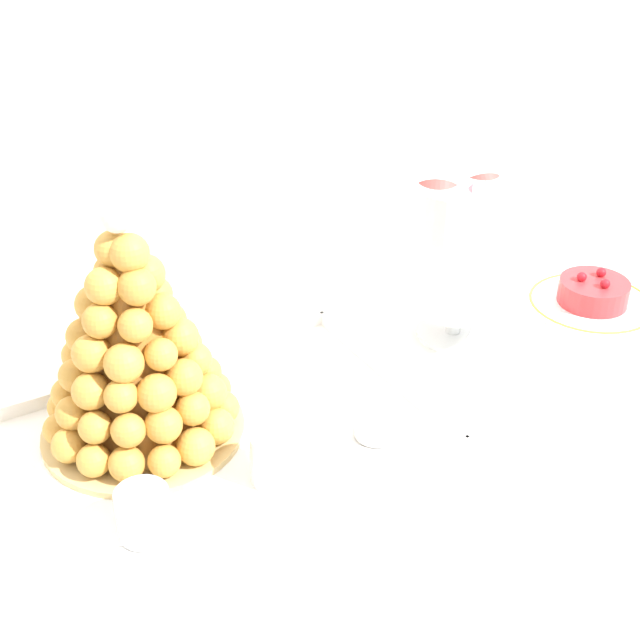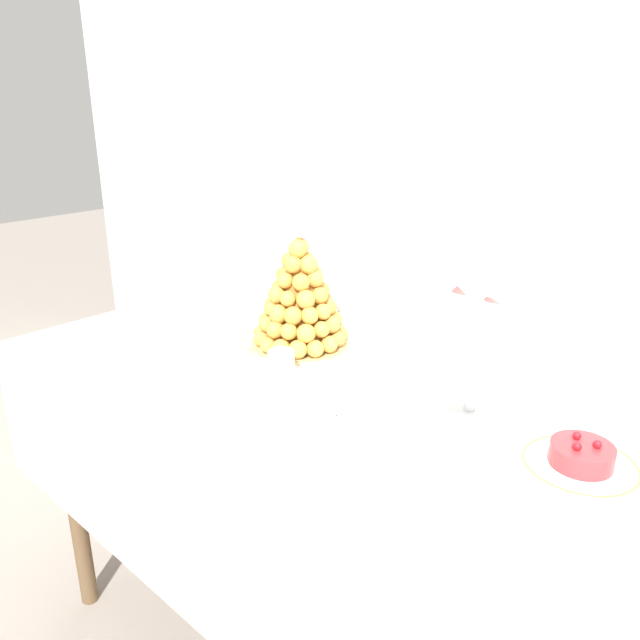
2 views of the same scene
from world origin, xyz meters
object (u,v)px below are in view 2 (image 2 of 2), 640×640
Objects in this scene: dessert_cup_mid_right at (333,386)px; macaron_goblet at (475,343)px; serving_tray at (290,355)px; dessert_cup_left at (199,330)px; dessert_cup_centre at (281,366)px; croquembouche at (300,300)px; fruit_tart_plate at (581,460)px; wine_glass at (339,297)px; dessert_cup_mid_left at (232,348)px.

dessert_cup_mid_right is 0.28m from macaron_goblet.
dessert_cup_mid_right is (0.21, -0.09, 0.03)m from serving_tray.
dessert_cup_centre is at bearing -1.80° from dessert_cup_left.
croquembouche is 0.28m from dessert_cup_mid_right.
wine_glass is (-0.65, 0.15, 0.09)m from fruit_tart_plate.
fruit_tart_plate is at bearing 10.75° from dessert_cup_centre.
fruit_tart_plate is (0.44, 0.10, -0.02)m from dessert_cup_mid_right.
fruit_tart_plate is at bearing -9.55° from macaron_goblet.
dessert_cup_mid_right is 0.29× the size of fruit_tart_plate.
croquembouche reaches higher than wine_glass.
croquembouche reaches higher than fruit_tart_plate.
macaron_goblet reaches higher than serving_tray.
dessert_cup_mid_right is at bearing 3.03° from dessert_cup_mid_left.
dessert_cup_left is 0.29m from dessert_cup_centre.
wine_glass is at bearing 91.06° from serving_tray.
wine_glass is (0.02, 0.12, -0.02)m from croquembouche.
serving_tray is 0.23m from dessert_cup_mid_right.
fruit_tart_plate is (0.67, -0.04, -0.10)m from croquembouche.
macaron_goblet is (0.35, 0.15, 0.10)m from dessert_cup_centre.
dessert_cup_centre reaches higher than dessert_cup_mid_right.
dessert_cup_left is 0.23× the size of macaron_goblet.
fruit_tart_plate is at bearing 9.02° from dessert_cup_mid_left.
croquembouche is 1.18× the size of macaron_goblet.
croquembouche is 0.12m from wine_glass.
dessert_cup_mid_right is at bearing -0.00° from dessert_cup_left.
dessert_cup_mid_left is at bearing -170.98° from fruit_tart_plate.
macaron_goblet is 1.34× the size of fruit_tart_plate.
dessert_cup_left is (-0.21, -0.09, 0.03)m from serving_tray.
wine_glass reaches higher than dessert_cup_mid_left.
wine_glass is (-0.08, 0.26, 0.07)m from dessert_cup_centre.
dessert_cup_centre is 1.12× the size of dessert_cup_mid_right.
dessert_cup_mid_right reaches higher than fruit_tart_plate.
wine_glass is (-0.21, 0.25, 0.07)m from dessert_cup_mid_right.
dessert_cup_mid_left is 0.53m from macaron_goblet.
macaron_goblet reaches higher than dessert_cup_mid_right.
croquembouche is 2.04× the size of wine_glass.
serving_tray is 9.80× the size of dessert_cup_centre.
croquembouche reaches higher than dessert_cup_left.
dessert_cup_centre reaches higher than fruit_tart_plate.
fruit_tart_plate is at bearing 12.80° from dessert_cup_mid_right.
dessert_cup_left is 0.42m from dessert_cup_mid_right.
dessert_cup_centre is at bearing -73.76° from wine_glass.
wine_glass is at bearing 166.63° from fruit_tart_plate.
wine_glass reaches higher than fruit_tart_plate.
croquembouche is 0.67m from fruit_tart_plate.
dessert_cup_centre is (0.07, -0.10, 0.03)m from serving_tray.
macaron_goblet is (0.50, 0.15, 0.11)m from dessert_cup_mid_left.
macaron_goblet is 0.26m from fruit_tart_plate.
wine_glass is (0.21, 0.25, 0.07)m from dessert_cup_left.
fruit_tart_plate is at bearing -3.30° from croquembouche.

